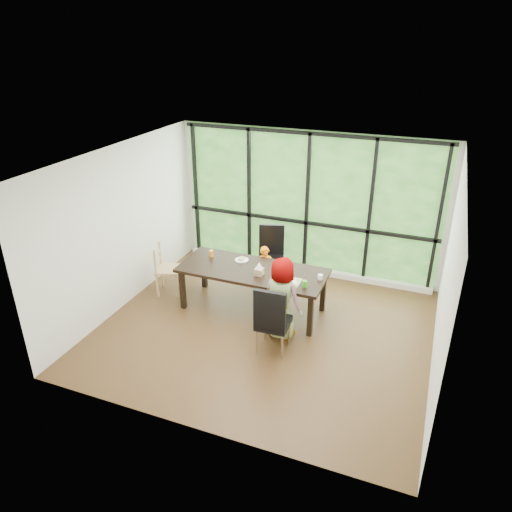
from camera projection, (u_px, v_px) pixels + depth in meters
name	position (u px, v px, depth m)	size (l,w,h in m)	color
ground	(265.00, 329.00, 7.60)	(5.00, 5.00, 0.00)	black
back_wall	(308.00, 204.00, 8.91)	(5.00, 5.00, 0.00)	silver
foliage_backdrop	(308.00, 204.00, 8.89)	(4.80, 0.02, 2.65)	#25521D
window_mullions	(307.00, 205.00, 8.86)	(4.80, 0.06, 2.65)	black
window_sill	(303.00, 269.00, 9.38)	(4.80, 0.12, 0.10)	silver
dining_table	(253.00, 289.00, 7.99)	(2.41, 0.99, 0.75)	black
chair_window_leather	(271.00, 256.00, 8.76)	(0.46, 0.46, 1.08)	black
chair_interior_leather	(274.00, 318.00, 6.90)	(0.46, 0.46, 1.08)	black
chair_end_beech	(168.00, 269.00, 8.48)	(0.42, 0.40, 0.90)	tan
child_toddler	(265.00, 270.00, 8.46)	(0.33, 0.21, 0.89)	orange
child_older	(283.00, 299.00, 7.17)	(0.64, 0.42, 1.31)	slate
placemat	(286.00, 281.00, 7.46)	(0.45, 0.33, 0.01)	tan
plate_far	(242.00, 260.00, 8.12)	(0.23, 0.23, 0.01)	white
plate_near	(288.00, 283.00, 7.40)	(0.26, 0.26, 0.02)	white
orange_cup	(211.00, 253.00, 8.24)	(0.07, 0.07, 0.11)	orange
green_cup	(305.00, 284.00, 7.27)	(0.07, 0.07, 0.11)	green
white_mug	(320.00, 277.00, 7.50)	(0.08, 0.08, 0.08)	white
tissue_box	(259.00, 272.00, 7.63)	(0.13, 0.13, 0.11)	tan
crepe_rolls_far	(242.00, 259.00, 8.11)	(0.10, 0.12, 0.04)	tan
crepe_rolls_near	(288.00, 281.00, 7.39)	(0.05, 0.12, 0.04)	tan
straw_white	(211.00, 248.00, 8.20)	(0.01, 0.01, 0.20)	white
straw_pink	(305.00, 278.00, 7.23)	(0.01, 0.01, 0.20)	pink
tissue	(259.00, 265.00, 7.58)	(0.12, 0.12, 0.11)	white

